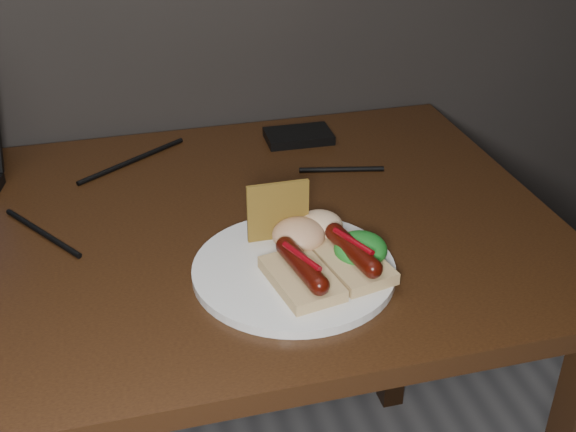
% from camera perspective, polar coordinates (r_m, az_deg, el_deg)
% --- Properties ---
extents(desk, '(1.40, 0.70, 0.75)m').
position_cam_1_polar(desk, '(1.10, -16.09, -5.98)').
color(desk, '#361E0D').
rests_on(desk, ground).
extents(hard_drive, '(0.12, 0.08, 0.02)m').
position_cam_1_polar(hard_drive, '(1.30, 0.84, 6.33)').
color(hard_drive, black).
rests_on(hard_drive, desk).
extents(desk_cables, '(0.99, 0.34, 0.01)m').
position_cam_1_polar(desk_cables, '(1.16, -17.51, 1.21)').
color(desk_cables, black).
rests_on(desk_cables, desk).
extents(plate, '(0.28, 0.28, 0.01)m').
position_cam_1_polar(plate, '(0.94, 0.46, -4.25)').
color(plate, silver).
rests_on(plate, desk).
extents(bread_sausage_center, '(0.09, 0.13, 0.04)m').
position_cam_1_polar(bread_sausage_center, '(0.90, 1.08, -4.50)').
color(bread_sausage_center, '#DAB480').
rests_on(bread_sausage_center, plate).
extents(bread_sausage_right, '(0.09, 0.13, 0.04)m').
position_cam_1_polar(bread_sausage_right, '(0.93, 5.11, -3.27)').
color(bread_sausage_right, '#DAB480').
rests_on(bread_sausage_right, plate).
extents(crispbread, '(0.08, 0.01, 0.08)m').
position_cam_1_polar(crispbread, '(0.97, -0.79, 0.40)').
color(crispbread, olive).
rests_on(crispbread, plate).
extents(salad_greens, '(0.07, 0.07, 0.04)m').
position_cam_1_polar(salad_greens, '(0.94, 5.75, -2.62)').
color(salad_greens, '#125A17').
rests_on(salad_greens, plate).
extents(salsa_mound, '(0.07, 0.07, 0.04)m').
position_cam_1_polar(salsa_mound, '(0.96, 0.85, -1.50)').
color(salsa_mound, '#98280F').
rests_on(salsa_mound, plate).
extents(coleslaw_mound, '(0.06, 0.06, 0.04)m').
position_cam_1_polar(coleslaw_mound, '(0.99, 2.52, -0.74)').
color(coleslaw_mound, silver).
rests_on(coleslaw_mound, plate).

